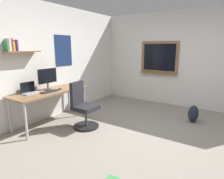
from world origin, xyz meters
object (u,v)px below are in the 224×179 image
office_chair (83,108)px  backpack (193,114)px  keyboard (49,92)px  coffee_mug (75,84)px  computer_mouse (60,89)px  laptop (30,91)px  desk (50,94)px  monitor_primary (48,78)px

office_chair → backpack: 2.43m
keyboard → coffee_mug: (0.81, 0.05, 0.04)m
keyboard → computer_mouse: computer_mouse is taller
office_chair → laptop: 1.12m
coffee_mug → backpack: coffee_mug is taller
keyboard → office_chair: bearing=-62.9°
laptop → coffee_mug: 1.11m
desk → keyboard: (-0.08, -0.08, 0.08)m
coffee_mug → computer_mouse: bearing=-174.6°
computer_mouse → backpack: size_ratio=0.28×
backpack → coffee_mug: bearing=112.9°
laptop → monitor_primary: (0.41, -0.05, 0.22)m
monitor_primary → backpack: 3.29m
laptop → keyboard: bearing=-38.7°
keyboard → coffee_mug: coffee_mug is taller
monitor_primary → computer_mouse: 0.35m
laptop → backpack: (2.17, -2.71, -0.59)m
desk → backpack: 3.16m
desk → computer_mouse: 0.23m
coffee_mug → backpack: 2.81m
desk → coffee_mug: size_ratio=17.95×
office_chair → monitor_primary: bearing=103.7°
office_chair → computer_mouse: bearing=93.8°
coffee_mug → keyboard: bearing=-176.5°
desk → backpack: bearing=-55.0°
laptop → computer_mouse: 0.62m
keyboard → computer_mouse: (0.28, 0.00, 0.01)m
office_chair → keyboard: 0.78m
desk → computer_mouse: bearing=-22.0°
monitor_primary → computer_mouse: size_ratio=4.46×
computer_mouse → keyboard: bearing=180.0°
monitor_primary → coffee_mug: 0.73m
office_chair → computer_mouse: (-0.04, 0.63, 0.34)m
monitor_primary → coffee_mug: bearing=-11.0°
office_chair → keyboard: size_ratio=2.57×
monitor_primary → backpack: (1.75, -2.66, -0.81)m
keyboard → desk: bearing=44.1°
desk → monitor_primary: bearing=68.2°
monitor_primary → coffee_mug: (0.68, -0.13, -0.22)m
desk → computer_mouse: (0.20, -0.08, 0.08)m
laptop → monitor_primary: size_ratio=0.67×
office_chair → computer_mouse: size_ratio=9.13×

